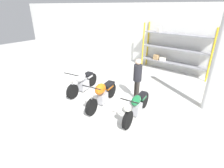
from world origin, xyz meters
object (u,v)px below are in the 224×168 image
Objects in this scene: shelving_rack at (174,49)px; motorcycle_orange at (102,93)px; motorcycle_green at (137,105)px; motorcycle_white at (83,82)px; person_browsing at (137,76)px.

motorcycle_orange is at bearing -96.03° from shelving_rack.
motorcycle_green is (0.86, -5.02, -0.84)m from shelving_rack.
motorcycle_orange is (-0.55, -5.18, -0.80)m from shelving_rack.
shelving_rack is at bearing 162.02° from motorcycle_orange.
motorcycle_white reaches higher than motorcycle_green.
motorcycle_white is 2.84m from motorcycle_green.
shelving_rack reaches higher than person_browsing.
motorcycle_green is (2.84, -0.17, -0.00)m from motorcycle_white.
motorcycle_green is at bearing 65.17° from person_browsing.
shelving_rack is 1.88× the size of motorcycle_white.
motorcycle_orange reaches higher than motorcycle_green.
shelving_rack is 5.31m from motorcycle_white.
person_browsing reaches higher than motorcycle_white.
motorcycle_white is at bearing -112.15° from shelving_rack.
motorcycle_white is at bearing -102.45° from motorcycle_green.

